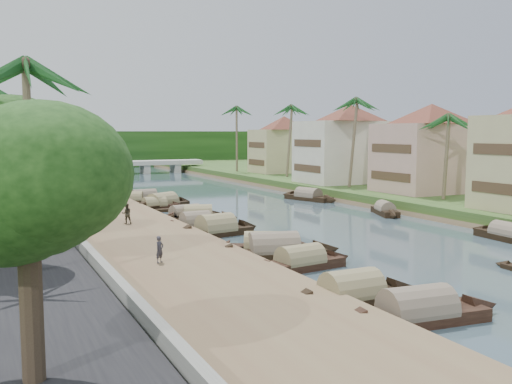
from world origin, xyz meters
name	(u,v)px	position (x,y,z in m)	size (l,w,h in m)	color
ground	(355,237)	(0.00, 0.00, 0.00)	(220.00, 220.00, 0.00)	#3B4F58
left_bank	(90,211)	(-16.00, 20.00, 0.40)	(10.00, 180.00, 0.80)	brown
right_bank	(387,192)	(19.00, 20.00, 0.60)	(16.00, 180.00, 1.20)	#2C491D
retaining_wall	(42,203)	(-20.20, 20.00, 1.35)	(0.40, 180.00, 1.10)	slate
treeline	(101,149)	(0.00, 100.00, 4.00)	(120.00, 14.00, 8.00)	#13330E
bridge	(129,165)	(0.00, 72.00, 1.72)	(28.00, 4.00, 2.40)	#AAAA9F
building_mid	(431,147)	(19.99, 14.00, 6.13)	(14.11, 14.11, 9.70)	tan
building_far	(350,143)	(18.99, 28.00, 6.38)	(15.59, 15.59, 10.20)	silver
building_distant	(284,144)	(19.99, 48.00, 5.88)	(12.62, 12.62, 9.20)	tan
sampan_0	(417,313)	(-9.21, -17.10, 0.42)	(8.57, 2.49, 2.22)	black
sampan_1	(351,295)	(-10.05, -13.70, 0.42)	(7.59, 2.01, 2.26)	black
sampan_2	(300,263)	(-8.91, -7.11, 0.41)	(7.68, 2.45, 2.02)	black
sampan_3	(274,251)	(-8.77, -3.58, 0.42)	(9.07, 3.87, 2.37)	black
sampan_4	(264,248)	(-8.95, -2.63, 0.41)	(7.38, 4.99, 2.14)	black
sampan_5	(216,230)	(-9.20, 5.05, 0.42)	(7.95, 3.13, 2.45)	black
sampan_6	(196,224)	(-9.59, 8.52, 0.41)	(6.75, 1.98, 2.03)	black
sampan_7	(197,218)	(-8.35, 11.58, 0.40)	(6.79, 2.84, 1.83)	black
sampan_8	(198,217)	(-8.23, 11.72, 0.42)	(7.28, 3.80, 2.21)	black
sampan_9	(186,216)	(-8.85, 13.22, 0.41)	(7.73, 2.83, 1.96)	black
sampan_10	(155,206)	(-9.54, 20.77, 0.41)	(6.66, 2.11, 1.86)	black
sampan_11	(162,204)	(-8.49, 21.64, 0.42)	(8.37, 5.85, 2.43)	black
sampan_12	(144,198)	(-8.51, 28.64, 0.41)	(7.81, 1.81, 1.89)	black
sampan_13	(132,200)	(-10.31, 26.93, 0.40)	(6.61, 3.64, 1.85)	black
sampan_14	(509,235)	(8.99, -6.14, 0.41)	(1.88, 7.62, 1.88)	black
sampan_15	(385,210)	(9.27, 8.21, 0.40)	(3.53, 6.47, 1.79)	black
sampan_16	(308,197)	(8.70, 21.31, 0.41)	(3.97, 8.60, 2.09)	black
canoe_1	(258,259)	(-10.09, -4.08, 0.10)	(4.67, 1.55, 0.74)	black
canoe_2	(152,211)	(-10.18, 19.49, 0.10)	(5.66, 1.38, 0.82)	black
palm_1	(447,118)	(16.00, 7.58, 9.14)	(3.20, 3.20, 9.67)	brown
palm_2	(352,102)	(15.00, 21.98, 11.40)	(3.20, 3.20, 12.00)	brown
palm_3	(288,108)	(16.00, 39.38, 11.31)	(3.20, 3.20, 11.91)	brown
palm_4	(26,68)	(-23.00, -7.05, 10.60)	(3.20, 3.20, 10.97)	brown
palm_6	(11,104)	(-22.00, 29.47, 10.62)	(3.20, 3.20, 10.99)	brown
palm_7	(237,109)	(14.00, 53.61, 11.65)	(3.20, 3.20, 12.26)	brown
palm_8	(11,98)	(-20.50, 60.73, 12.92)	(3.20, 3.20, 13.38)	brown
tree_0	(26,188)	(-24.00, -19.38, 6.40)	(4.46, 4.46, 6.93)	#433626
tree_1	(3,145)	(-24.00, -4.64, 7.16)	(5.02, 5.02, 7.93)	#433626
tree_6	(373,138)	(24.00, 29.59, 6.92)	(4.62, 4.62, 7.73)	#433626
person_near	(160,249)	(-16.58, -5.30, 1.52)	(0.53, 0.35, 1.44)	#2A2931
person_far	(127,214)	(-15.13, 8.64, 1.58)	(0.76, 0.59, 1.56)	#353225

